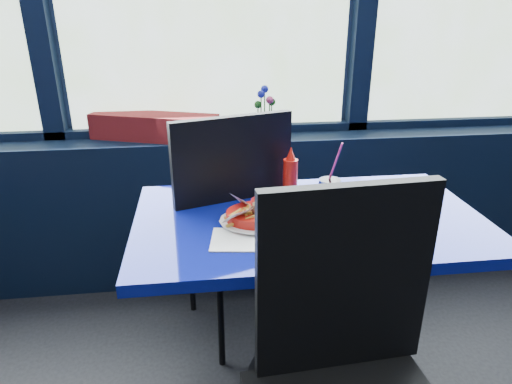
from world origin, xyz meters
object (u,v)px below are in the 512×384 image
Objects in this scene: ketchup_bottle at (290,176)px; soda_cup at (329,196)px; chair_near_front at (352,378)px; chair_near_back at (242,216)px; food_basket at (262,214)px; planter_box at (154,127)px; near_table at (307,261)px; flower_vase at (265,122)px.

soda_cup is (0.11, -0.15, -0.02)m from ketchup_bottle.
chair_near_back is (-0.18, 0.90, 0.01)m from chair_near_front.
food_basket is at bearing 79.02° from chair_near_back.
planter_box is (-0.38, 0.56, 0.25)m from chair_near_back.
soda_cup reaches higher than planter_box.
chair_near_front is at bearing -92.79° from near_table.
near_table is 0.89m from flower_vase.
food_basket is at bearing -169.28° from soda_cup.
near_table is 5.91× the size of ketchup_bottle.
near_table is at bearing -36.34° from planter_box.
planter_box is at bearing 103.35° from food_basket.
planter_box is 1.00m from food_basket.
chair_near_front is 3.99× the size of soda_cup.
chair_near_back is at bearing -36.16° from planter_box.
food_basket is (-0.17, -0.03, 0.21)m from near_table.
flower_vase is 0.88m from food_basket.
chair_near_back is 0.45m from soda_cup.
flower_vase is 1.27× the size of ketchup_bottle.
ketchup_bottle is at bearing 121.42° from chair_near_back.
near_table is 4.65× the size of flower_vase.
chair_near_front is 1.46m from flower_vase.
food_basket is at bearing -170.34° from near_table.
chair_near_front is 5.18× the size of ketchup_bottle.
chair_near_front is 0.92m from chair_near_back.
near_table is 0.27m from food_basket.
near_table is 1.90× the size of planter_box.
flower_vase reaches higher than chair_near_front.
soda_cup is (0.66, -0.85, -0.05)m from planter_box.
chair_near_back is at bearing 84.88° from food_basket.
chair_near_front reaches higher than ketchup_bottle.
near_table is at bearing -87.66° from flower_vase.
soda_cup is at bearing 13.12° from near_table.
near_table is 0.26m from soda_cup.
planter_box is at bearing 176.64° from flower_vase.
ketchup_bottle reaches higher than planter_box.
flower_vase is 0.68m from ketchup_bottle.
ketchup_bottle is at bearing -90.24° from flower_vase.
flower_vase is at bearing 86.43° from chair_near_front.
near_table is 0.59m from chair_near_front.
soda_cup is (0.24, 0.05, 0.03)m from food_basket.
near_table is 1.12× the size of chair_near_back.
chair_near_front is at bearing 83.69° from chair_near_back.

